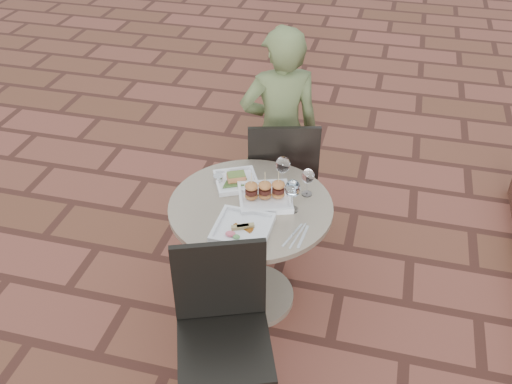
% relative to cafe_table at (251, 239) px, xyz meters
% --- Properties ---
extents(ground, '(60.00, 60.00, 0.00)m').
position_rel_cafe_table_xyz_m(ground, '(0.11, -0.23, -0.48)').
color(ground, brown).
rests_on(ground, ground).
extents(cafe_table, '(0.90, 0.90, 0.73)m').
position_rel_cafe_table_xyz_m(cafe_table, '(0.00, 0.00, 0.00)').
color(cafe_table, gray).
rests_on(cafe_table, ground).
extents(chair_far, '(0.54, 0.54, 0.93)m').
position_rel_cafe_table_xyz_m(chair_far, '(0.04, 0.63, 0.07)').
color(chair_far, black).
rests_on(chair_far, ground).
extents(chair_near, '(0.57, 0.57, 0.93)m').
position_rel_cafe_table_xyz_m(chair_near, '(0.04, -0.66, 0.07)').
color(chair_near, black).
rests_on(chair_near, ground).
extents(diner, '(0.62, 0.54, 1.45)m').
position_rel_cafe_table_xyz_m(diner, '(-0.02, 0.81, 0.24)').
color(diner, '#4F5C32').
rests_on(diner, ground).
extents(plate_salmon, '(0.32, 0.32, 0.07)m').
position_rel_cafe_table_xyz_m(plate_salmon, '(-0.13, 0.18, 0.26)').
color(plate_salmon, white).
rests_on(plate_salmon, cafe_table).
extents(plate_sliders, '(0.36, 0.36, 0.18)m').
position_rel_cafe_table_xyz_m(plate_sliders, '(0.06, 0.06, 0.29)').
color(plate_sliders, white).
rests_on(plate_sliders, cafe_table).
extents(plate_tuna, '(0.29, 0.29, 0.03)m').
position_rel_cafe_table_xyz_m(plate_tuna, '(0.02, -0.22, 0.26)').
color(plate_tuna, white).
rests_on(plate_tuna, cafe_table).
extents(wine_glass_right, '(0.08, 0.08, 0.19)m').
position_rel_cafe_table_xyz_m(wine_glass_right, '(0.23, 0.01, 0.38)').
color(wine_glass_right, white).
rests_on(wine_glass_right, cafe_table).
extents(wine_glass_mid, '(0.08, 0.08, 0.19)m').
position_rel_cafe_table_xyz_m(wine_glass_mid, '(0.13, 0.22, 0.38)').
color(wine_glass_mid, white).
rests_on(wine_glass_mid, cafe_table).
extents(wine_glass_far, '(0.07, 0.07, 0.17)m').
position_rel_cafe_table_xyz_m(wine_glass_far, '(0.28, 0.17, 0.36)').
color(wine_glass_far, white).
rests_on(wine_glass_far, cafe_table).
extents(steel_ramekin, '(0.07, 0.07, 0.04)m').
position_rel_cafe_table_xyz_m(steel_ramekin, '(-0.24, 0.16, 0.27)').
color(steel_ramekin, silver).
rests_on(steel_ramekin, cafe_table).
extents(cutlery_set, '(0.13, 0.23, 0.00)m').
position_rel_cafe_table_xyz_m(cutlery_set, '(0.30, -0.20, 0.25)').
color(cutlery_set, silver).
rests_on(cutlery_set, cafe_table).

